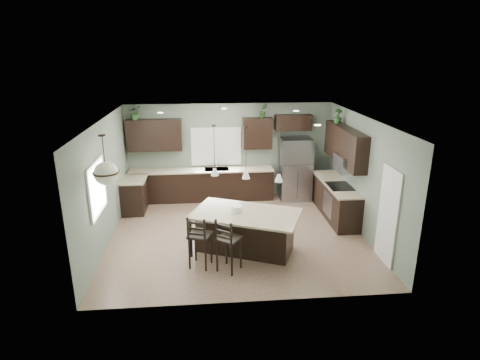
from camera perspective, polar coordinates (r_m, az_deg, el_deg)
name	(u,v)px	position (r m, az deg, el deg)	size (l,w,h in m)	color
ground	(237,234)	(9.83, -0.38, -7.69)	(6.00, 6.00, 0.00)	#9E8466
pantry_door	(388,216)	(8.79, 20.31, -4.85)	(0.04, 0.82, 2.04)	white
window_back	(216,146)	(11.88, -3.42, 4.81)	(1.35, 0.02, 1.00)	white
window_left	(96,188)	(8.77, -19.77, -1.13)	(0.02, 1.10, 1.00)	white
left_return_cabs	(134,196)	(11.37, -14.82, -2.19)	(0.60, 0.90, 0.90)	black
left_return_countertop	(134,180)	(11.21, -14.91, 0.06)	(0.66, 0.96, 0.04)	#C0B491
back_lower_cabs	(202,185)	(11.90, -5.45, -0.73)	(4.20, 0.60, 0.90)	black
back_countertop	(201,170)	(11.74, -5.51, 1.41)	(4.20, 0.66, 0.04)	#C0B491
sink_inset	(217,169)	(11.74, -3.32, 1.54)	(0.70, 0.45, 0.01)	gray
faucet	(217,165)	(11.67, -3.33, 2.18)	(0.02, 0.02, 0.28)	silver
back_upper_left	(154,135)	(11.72, -12.07, 6.26)	(1.55, 0.34, 0.90)	black
back_upper_right	(257,133)	(11.74, 2.47, 6.66)	(0.85, 0.34, 0.90)	black
fridge_header	(293,122)	(11.86, 7.57, 8.12)	(1.05, 0.34, 0.45)	black
right_lower_cabs	(336,200)	(10.97, 13.44, -2.82)	(0.60, 2.35, 0.90)	black
right_countertop	(336,184)	(10.81, 13.52, -0.50)	(0.66, 2.35, 0.04)	#C0B491
cooktop	(340,186)	(10.56, 13.99, -0.85)	(0.58, 0.75, 0.02)	black
wall_oven_front	(327,204)	(10.64, 12.33, -3.42)	(0.01, 0.72, 0.60)	gray
right_upper_cabs	(345,145)	(10.59, 14.70, 4.81)	(0.34, 2.35, 0.90)	black
microwave	(345,163)	(10.42, 14.76, 2.32)	(0.40, 0.75, 0.40)	gray
refrigerator	(295,169)	(11.90, 7.85, 1.58)	(0.90, 0.74, 1.85)	gray
kitchen_island	(246,232)	(8.84, 0.82, -7.46)	(2.27, 1.29, 0.92)	black
serving_dish	(237,209)	(8.68, -0.43, -4.11)	(0.24, 0.24, 0.14)	white
bar_stool_left	(200,241)	(8.27, -5.70, -8.59)	(0.43, 0.43, 1.15)	black
bar_stool_center	(229,244)	(8.09, -1.59, -9.12)	(0.43, 0.43, 1.16)	black
pendant_left	(214,151)	(8.45, -3.68, 4.19)	(0.17, 0.17, 1.10)	white
pendant_center	(246,153)	(8.23, 0.87, 3.84)	(0.17, 0.17, 1.10)	white
pendant_right	(280,156)	(8.06, 5.64, 3.45)	(0.17, 0.17, 1.10)	silver
chandelier	(105,160)	(7.89, -18.70, 2.69)	(0.50, 0.50, 0.98)	#EBE7C0
plant_back_left	(135,113)	(11.65, -14.70, 9.27)	(0.37, 0.32, 0.41)	#2F5A27
plant_back_right	(263,111)	(11.61, 3.30, 9.82)	(0.23, 0.18, 0.41)	#2C4A20
plant_right_wall	(338,116)	(11.02, 13.77, 8.81)	(0.22, 0.22, 0.39)	#285826
room_shell	(237,167)	(9.22, -0.40, 1.87)	(6.00, 6.00, 6.00)	slate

